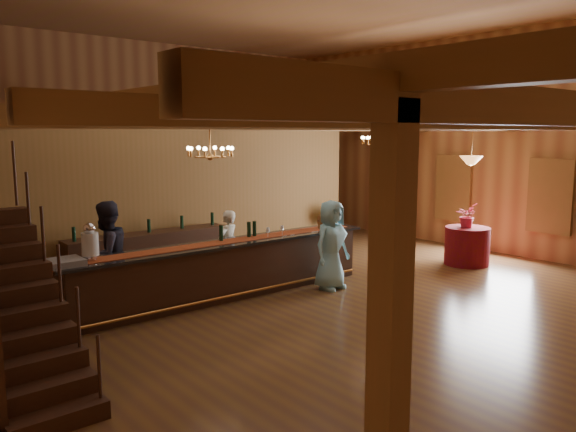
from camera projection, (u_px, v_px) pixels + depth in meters
floor at (316, 292)px, 10.73m from camera, size 14.00×14.00×0.00m
wall_back at (146, 143)px, 15.64m from camera, size 12.00×0.10×5.50m
wall_right at (491, 143)px, 14.14m from camera, size 0.10×14.00×5.50m
beam_grid at (299, 121)px, 10.64m from camera, size 11.90×13.90×0.39m
support_posts at (336, 212)px, 10.12m from camera, size 9.20×10.20×3.20m
partition_wall at (197, 197)px, 12.84m from camera, size 9.00×0.18×3.10m
window_right_front at (550, 196)px, 13.07m from camera, size 0.12×1.05×1.75m
window_right_back at (454, 188)px, 15.04m from camera, size 0.12×1.05×1.75m
staircase at (18, 306)px, 6.56m from camera, size 1.00×2.80×2.00m
backroom_boxes at (165, 229)px, 14.64m from camera, size 4.10×0.60×1.10m
tasting_bar at (226, 269)px, 10.30m from camera, size 6.25×0.92×1.05m
beverage_dispenser at (90, 242)px, 8.70m from camera, size 0.26×0.26×0.60m
glass_rack_tray at (65, 262)px, 8.40m from camera, size 0.50×0.50×0.10m
raffle_drum at (325, 220)px, 11.66m from camera, size 0.34×0.24×0.30m
bar_bottle_0 at (221, 233)px, 10.28m from camera, size 0.07×0.07×0.30m
bar_bottle_1 at (249, 230)px, 10.67m from camera, size 0.07×0.07×0.30m
bar_bottle_2 at (254, 229)px, 10.75m from camera, size 0.07×0.07×0.30m
backbar_shelf at (150, 256)px, 11.65m from camera, size 3.48×0.60×0.98m
round_table at (467, 246)px, 12.91m from camera, size 1.01×1.01×0.87m
chandelier_left at (210, 151)px, 9.69m from camera, size 0.80×0.80×0.66m
chandelier_right at (379, 140)px, 12.68m from camera, size 0.80×0.80×0.50m
pendant_lamp at (471, 160)px, 12.63m from camera, size 0.52×0.52×0.90m
bartender at (228, 247)px, 11.28m from camera, size 0.63×0.51×1.48m
staff_second at (107, 255)px, 9.62m from camera, size 1.11×1.01×1.87m
guest at (331, 245)px, 10.83m from camera, size 0.90×0.64×1.74m
floor_plant at (331, 225)px, 15.13m from camera, size 0.72×0.64×1.12m
table_flowers at (466, 215)px, 12.81m from camera, size 0.62×0.58×0.56m
table_vase at (465, 220)px, 12.97m from camera, size 0.15×0.15×0.27m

